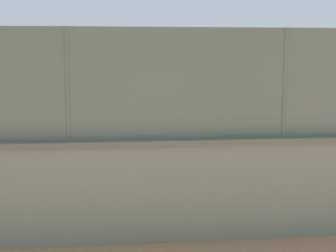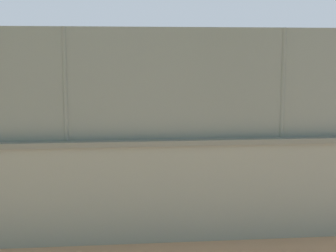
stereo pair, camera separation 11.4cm
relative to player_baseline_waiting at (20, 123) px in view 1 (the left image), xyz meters
The scene contains 6 objects.
ground_plane 6.03m from the player_baseline_waiting, 131.13° to the right, with size 260.00×260.00×0.00m, color tan.
perimeter_wall 8.31m from the player_baseline_waiting, 128.77° to the left, with size 25.76×1.19×1.52m.
fence_panel_on_wall 8.43m from the player_baseline_waiting, 128.77° to the left, with size 25.30×0.83×1.61m.
player_baseline_waiting is the anchor object (origin of this frame).
player_foreground_swinging 3.86m from the player_baseline_waiting, 106.19° to the left, with size 1.26×0.75×1.66m.
sports_ball 2.72m from the player_baseline_waiting, 112.80° to the left, with size 0.07×0.07×0.07m, color yellow.
Camera 1 is at (1.05, 18.20, 2.72)m, focal length 53.51 mm.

